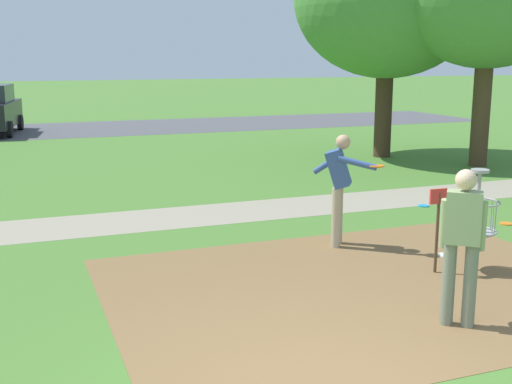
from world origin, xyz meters
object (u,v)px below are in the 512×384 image
at_px(player_throwing, 462,239).
at_px(player_foreground_watching, 339,182).
at_px(frisbee_by_tee, 423,206).
at_px(frisbee_mid_grass, 445,255).
at_px(disc_golf_basket, 473,216).
at_px(frisbee_near_basket, 506,224).

bearing_deg(player_throwing, player_foreground_watching, 85.82).
distance_m(frisbee_by_tee, frisbee_mid_grass, 3.26).
bearing_deg(disc_golf_basket, player_throwing, -132.38).
bearing_deg(player_foreground_watching, frisbee_near_basket, 1.82).
height_order(disc_golf_basket, player_foreground_watching, player_foreground_watching).
bearing_deg(frisbee_mid_grass, player_foreground_watching, 138.92).
bearing_deg(frisbee_near_basket, frisbee_by_tee, 107.29).
height_order(frisbee_near_basket, frisbee_by_tee, same).
height_order(disc_golf_basket, player_throwing, player_throwing).
bearing_deg(frisbee_mid_grass, disc_golf_basket, -99.01).
height_order(frisbee_by_tee, frisbee_mid_grass, same).
xyz_separation_m(disc_golf_basket, frisbee_mid_grass, (0.10, 0.65, -0.74)).
distance_m(player_foreground_watching, frisbee_mid_grass, 1.88).
distance_m(frisbee_near_basket, frisbee_mid_grass, 2.43).
relative_size(player_foreground_watching, frisbee_near_basket, 7.68).
xyz_separation_m(frisbee_near_basket, frisbee_by_tee, (-0.52, 1.68, 0.00)).
xyz_separation_m(player_throwing, frisbee_by_tee, (3.05, 4.95, -0.96)).
bearing_deg(player_throwing, frisbee_near_basket, 42.52).
distance_m(disc_golf_basket, frisbee_near_basket, 2.97).
bearing_deg(disc_golf_basket, frisbee_by_tee, 63.85).
xyz_separation_m(player_foreground_watching, frisbee_by_tee, (2.82, 1.78, -0.98)).
relative_size(player_throwing, frisbee_by_tee, 8.16).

